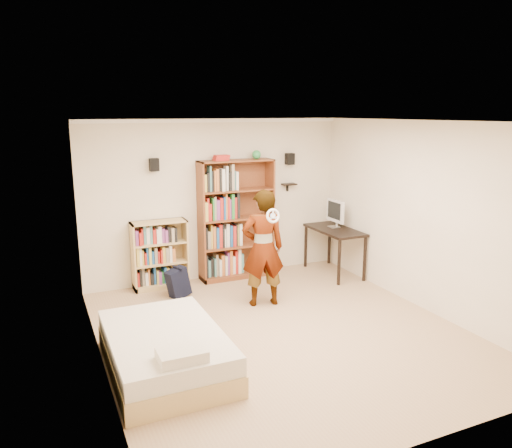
{
  "coord_description": "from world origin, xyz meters",
  "views": [
    {
      "loc": [
        -2.78,
        -5.38,
        2.81
      ],
      "look_at": [
        -0.11,
        0.6,
        1.33
      ],
      "focal_mm": 35.0,
      "sensor_mm": 36.0,
      "label": 1
    }
  ],
  "objects_px": {
    "low_bookshelf": "(160,255)",
    "daybed": "(165,345)",
    "computer_desk": "(334,251)",
    "person": "(263,248)",
    "tall_bookshelf": "(236,220)"
  },
  "relations": [
    {
      "from": "tall_bookshelf",
      "to": "computer_desk",
      "type": "relative_size",
      "value": 1.7
    },
    {
      "from": "computer_desk",
      "to": "daybed",
      "type": "distance_m",
      "value": 4.13
    },
    {
      "from": "tall_bookshelf",
      "to": "low_bookshelf",
      "type": "height_order",
      "value": "tall_bookshelf"
    },
    {
      "from": "low_bookshelf",
      "to": "computer_desk",
      "type": "distance_m",
      "value": 3.02
    },
    {
      "from": "computer_desk",
      "to": "daybed",
      "type": "xyz_separation_m",
      "value": [
        -3.55,
        -2.1,
        -0.13
      ]
    },
    {
      "from": "daybed",
      "to": "person",
      "type": "distance_m",
      "value": 2.29
    },
    {
      "from": "daybed",
      "to": "tall_bookshelf",
      "type": "bearing_deg",
      "value": 53.88
    },
    {
      "from": "low_bookshelf",
      "to": "person",
      "type": "distance_m",
      "value": 1.84
    },
    {
      "from": "daybed",
      "to": "computer_desk",
      "type": "bearing_deg",
      "value": 30.58
    },
    {
      "from": "computer_desk",
      "to": "person",
      "type": "height_order",
      "value": "person"
    },
    {
      "from": "computer_desk",
      "to": "person",
      "type": "relative_size",
      "value": 0.69
    },
    {
      "from": "low_bookshelf",
      "to": "daybed",
      "type": "bearing_deg",
      "value": -102.49
    },
    {
      "from": "daybed",
      "to": "person",
      "type": "relative_size",
      "value": 1.08
    },
    {
      "from": "low_bookshelf",
      "to": "computer_desk",
      "type": "bearing_deg",
      "value": -10.42
    },
    {
      "from": "tall_bookshelf",
      "to": "computer_desk",
      "type": "bearing_deg",
      "value": -17.77
    }
  ]
}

